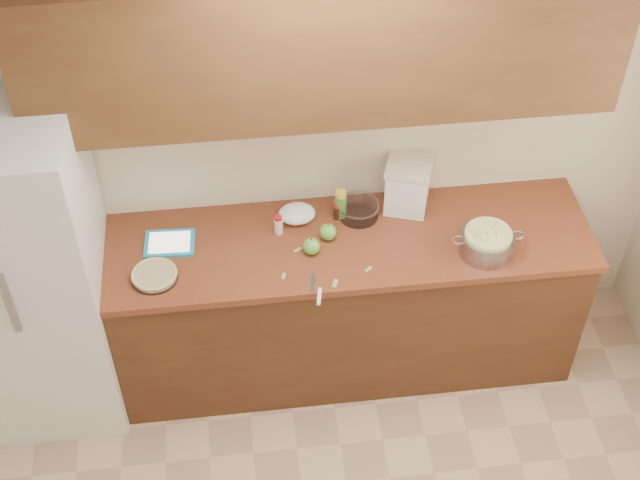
{
  "coord_description": "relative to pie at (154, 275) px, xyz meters",
  "views": [
    {
      "loc": [
        -0.41,
        -1.62,
        4.0
      ],
      "look_at": [
        -0.04,
        1.43,
        0.98
      ],
      "focal_mm": 50.0,
      "sensor_mm": 36.0,
      "label": 1
    }
  ],
  "objects": [
    {
      "name": "pie",
      "position": [
        0.0,
        0.0,
        0.0
      ],
      "size": [
        0.22,
        0.22,
        0.04
      ],
      "rotation": [
        0.0,
        0.0,
        0.25
      ],
      "color": "silver",
      "rests_on": "counter_run"
    },
    {
      "name": "cinnamon_shaker",
      "position": [
        0.61,
        0.24,
        0.03
      ],
      "size": [
        0.04,
        0.04,
        0.11
      ],
      "rotation": [
        0.0,
        0.0,
        0.15
      ],
      "color": "beige",
      "rests_on": "counter_run"
    },
    {
      "name": "peel_a",
      "position": [
        0.61,
        -0.06,
        -0.02
      ],
      "size": [
        0.03,
        0.04,
        0.0
      ],
      "primitive_type": "cube",
      "rotation": [
        0.0,
        0.0,
        1.27
      ],
      "color": "#85BD5B",
      "rests_on": "counter_run"
    },
    {
      "name": "fridge",
      "position": [
        -0.6,
        0.11,
        -0.04
      ],
      "size": [
        0.7,
        0.7,
        1.8
      ],
      "primitive_type": "cube",
      "color": "silver",
      "rests_on": "ground"
    },
    {
      "name": "vanilla_bottle",
      "position": [
        0.91,
        0.31,
        0.02
      ],
      "size": [
        0.03,
        0.03,
        0.09
      ],
      "rotation": [
        0.0,
        0.0,
        -0.35
      ],
      "color": "black",
      "rests_on": "counter_run"
    },
    {
      "name": "apple_left",
      "position": [
        0.75,
        0.08,
        0.02
      ],
      "size": [
        0.09,
        0.09,
        0.1
      ],
      "color": "#57A536",
      "rests_on": "counter_run"
    },
    {
      "name": "room_shell",
      "position": [
        0.84,
        -1.33,
        0.36
      ],
      "size": [
        3.6,
        3.6,
        3.6
      ],
      "color": "tan",
      "rests_on": "ground"
    },
    {
      "name": "peel_d",
      "position": [
        1.01,
        -0.07,
        -0.02
      ],
      "size": [
        0.04,
        0.04,
        0.0
      ],
      "primitive_type": "cube",
      "rotation": [
        0.0,
        0.0,
        0.65
      ],
      "color": "#85BD5B",
      "rests_on": "counter_run"
    },
    {
      "name": "peel_b",
      "position": [
        0.69,
        0.1,
        -0.02
      ],
      "size": [
        0.04,
        0.04,
        0.0
      ],
      "primitive_type": "cube",
      "rotation": [
        0.0,
        0.0,
        -2.56
      ],
      "color": "#85BD5B",
      "rests_on": "counter_run"
    },
    {
      "name": "tablet",
      "position": [
        0.07,
        0.22,
        -0.01
      ],
      "size": [
        0.25,
        0.2,
        0.02
      ],
      "rotation": [
        0.0,
        0.0,
        -0.05
      ],
      "color": "teal",
      "rests_on": "counter_run"
    },
    {
      "name": "paper_towel",
      "position": [
        0.71,
        0.32,
        0.02
      ],
      "size": [
        0.22,
        0.2,
        0.08
      ],
      "primitive_type": "ellipsoid",
      "rotation": [
        0.0,
        0.0,
        0.28
      ],
      "color": "white",
      "rests_on": "counter_run"
    },
    {
      "name": "mixing_bowl",
      "position": [
        1.02,
        0.31,
        0.02
      ],
      "size": [
        0.22,
        0.22,
        0.08
      ],
      "rotation": [
        0.0,
        0.0,
        -0.27
      ],
      "color": "silver",
      "rests_on": "counter_run"
    },
    {
      "name": "colander",
      "position": [
        1.6,
        -0.02,
        0.04
      ],
      "size": [
        0.35,
        0.26,
        0.13
      ],
      "rotation": [
        0.0,
        0.0,
        -0.29
      ],
      "color": "gray",
      "rests_on": "counter_run"
    },
    {
      "name": "upper_cabinets",
      "position": [
        0.84,
        0.3,
        1.01
      ],
      "size": [
        2.6,
        0.34,
        0.7
      ],
      "primitive_type": "cube",
      "color": "brown",
      "rests_on": "room_shell"
    },
    {
      "name": "lemon_bottle",
      "position": [
        0.93,
        0.32,
        0.06
      ],
      "size": [
        0.06,
        0.06,
        0.16
      ],
      "rotation": [
        0.0,
        0.0,
        -0.25
      ],
      "color": "#4C8C38",
      "rests_on": "counter_run"
    },
    {
      "name": "apple_center",
      "position": [
        0.85,
        0.17,
        0.02
      ],
      "size": [
        0.08,
        0.08,
        0.1
      ],
      "color": "#57A536",
      "rests_on": "counter_run"
    },
    {
      "name": "counter_run",
      "position": [
        0.84,
        0.15,
        -0.48
      ],
      "size": [
        2.64,
        0.68,
        0.92
      ],
      "color": "#4B2D15",
      "rests_on": "ground"
    },
    {
      "name": "peel_c",
      "position": [
        0.84,
        -0.14,
        -0.02
      ],
      "size": [
        0.04,
        0.05,
        0.0
      ],
      "primitive_type": "cube",
      "rotation": [
        0.0,
        0.0,
        -1.93
      ],
      "color": "#85BD5B",
      "rests_on": "counter_run"
    },
    {
      "name": "flour_canister",
      "position": [
        1.27,
        0.36,
        0.12
      ],
      "size": [
        0.28,
        0.28,
        0.27
      ],
      "rotation": [
        0.0,
        0.0,
        -0.32
      ],
      "color": "white",
      "rests_on": "counter_run"
    },
    {
      "name": "paring_knife",
      "position": [
        0.75,
        -0.2,
        -0.01
      ],
      "size": [
        0.06,
        0.2,
        0.02
      ],
      "rotation": [
        0.0,
        0.0,
        -0.19
      ],
      "color": "gray",
      "rests_on": "counter_run"
    }
  ]
}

